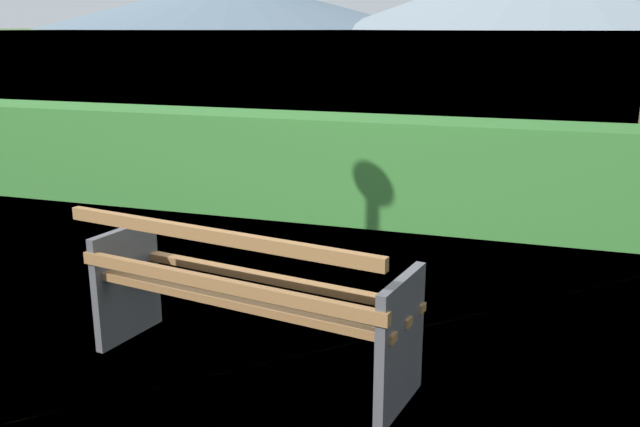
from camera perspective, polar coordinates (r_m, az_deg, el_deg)
ground_plane at (r=3.87m, az=-5.63°, el=-12.52°), size 1400.00×1400.00×0.00m
water_surface at (r=309.39m, az=18.41°, el=14.16°), size 620.00×620.00×0.00m
park_bench at (r=3.64m, az=-6.33°, el=-6.93°), size 1.87×0.87×0.87m
hedge_row at (r=6.51m, az=5.22°, el=3.59°), size 9.67×0.68×0.98m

